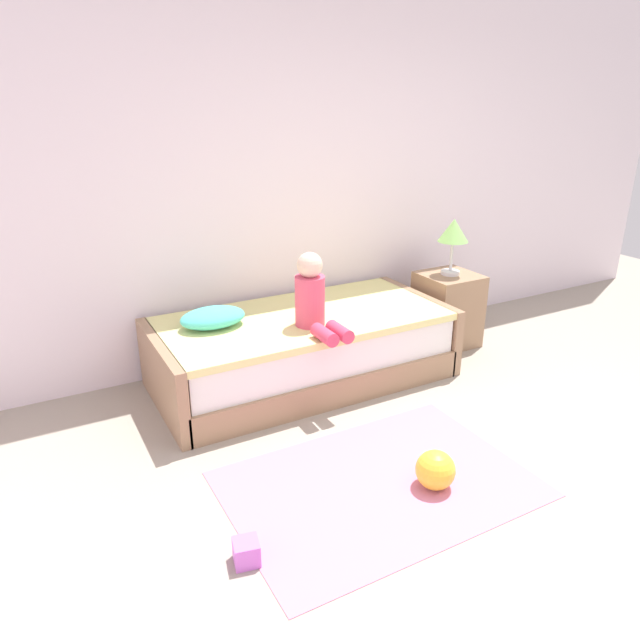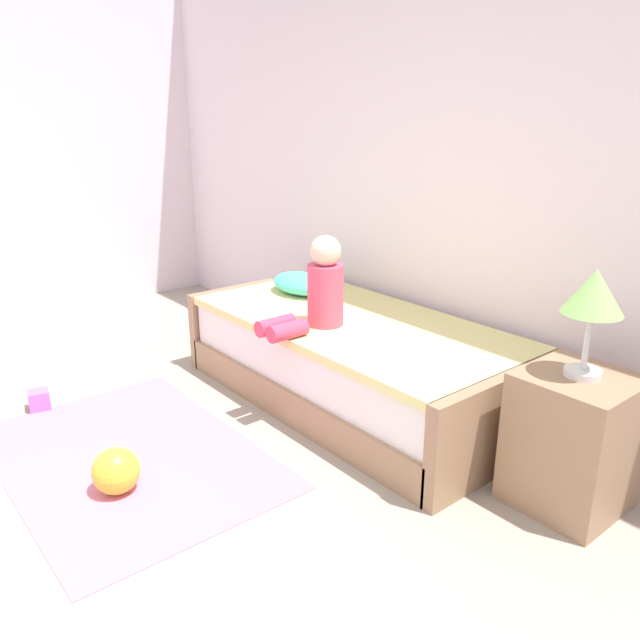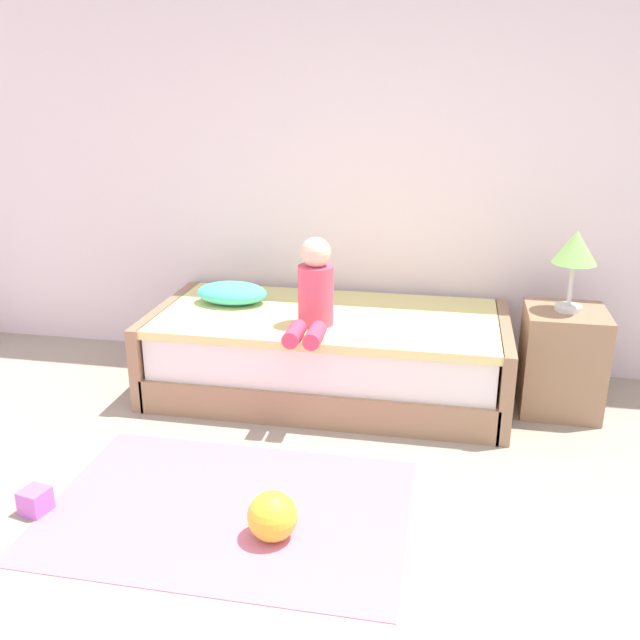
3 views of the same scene
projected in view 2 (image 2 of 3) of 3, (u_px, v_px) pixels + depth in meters
The scene contains 9 objects.
wall_rear at pixel (540, 149), 3.09m from camera, with size 7.20×0.10×2.90m, color white.
bed at pixel (353, 361), 3.63m from camera, with size 2.11×1.00×0.50m.
nightstand at pixel (572, 441), 2.64m from camera, with size 0.44×0.44×0.60m, color #997556.
table_lamp at pixel (594, 297), 2.44m from camera, with size 0.24×0.24×0.45m.
child_figure at pixel (319, 290), 3.37m from camera, with size 0.20×0.51×0.50m.
pillow at pixel (301, 283), 4.04m from camera, with size 0.44×0.30×0.13m, color #4CCCBC.
toy_ball at pixel (116, 471), 2.77m from camera, with size 0.21×0.21×0.21m, color yellow.
area_rug at pixel (129, 456), 3.08m from camera, with size 1.60×1.10×0.01m, color pink.
toy_block at pixel (39, 400), 3.56m from camera, with size 0.11×0.11×0.11m, color #CC66D8.
Camera 2 is at (1.78, -0.28, 1.63)m, focal length 34.88 mm.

